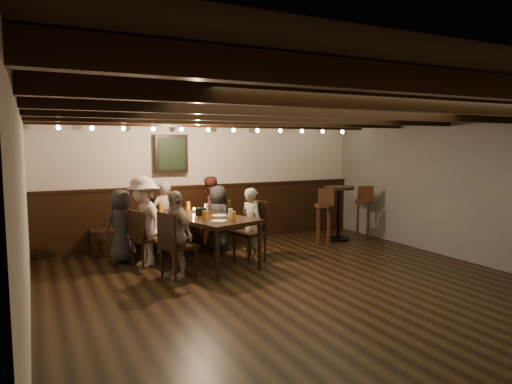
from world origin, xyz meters
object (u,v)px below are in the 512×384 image
chair_left_far (178,257)px  high_top_table (339,205)px  person_left_far (175,235)px  bar_stool_right (363,219)px  person_left_near (144,221)px  person_right_near (218,218)px  person_bench_right (209,211)px  chair_right_near (217,236)px  bar_stool_left (324,223)px  person_right_far (252,224)px  person_bench_centre (164,217)px  dining_table (199,219)px  chair_left_near (146,249)px  person_bench_left (121,226)px  chair_right_far (251,242)px

chair_left_far → high_top_table: high_top_table is taller
person_left_far → bar_stool_right: 4.31m
person_left_near → high_top_table: 3.97m
person_right_near → person_bench_right: bearing=-18.4°
chair_right_near → bar_stool_left: 2.10m
person_left_near → person_right_far: person_left_near is taller
person_bench_right → bar_stool_left: bearing=139.4°
person_bench_centre → person_left_far: 1.68m
dining_table → person_right_near: bearing=31.0°
dining_table → bar_stool_left: (2.61, 0.25, -0.31)m
chair_left_far → person_left_far: (-0.03, -0.01, 0.34)m
chair_left_far → bar_stool_left: 3.29m
person_right_near → bar_stool_right: size_ratio=1.08×
chair_left_near → person_bench_centre: size_ratio=0.70×
chair_left_far → person_right_far: 1.50m
person_left_near → bar_stool_left: size_ratio=1.30×
person_left_near → bar_stool_right: bearing=74.1°
person_bench_right → person_bench_centre: bearing=-9.5°
chair_left_far → high_top_table: size_ratio=0.89×
person_bench_left → person_left_near: person_left_near is taller
person_right_near → chair_right_far: bearing=178.1°
chair_left_far → bar_stool_left: bearing=88.6°
dining_table → chair_right_near: chair_right_near is taller
chair_right_near → person_left_near: person_left_near is taller
high_top_table → bar_stool_right: bearing=-17.4°
high_top_table → chair_left_far: bearing=-163.4°
person_bench_centre → person_right_near: person_bench_centre is taller
person_left_far → bar_stool_left: person_left_far is taller
chair_left_far → bar_stool_left: size_ratio=0.88×
person_left_far → person_right_far: (1.43, 0.44, -0.03)m
dining_table → high_top_table: high_top_table is taller
person_bench_left → person_left_far: 1.36m
chair_left_near → person_bench_centre: bearing=129.8°
bar_stool_right → person_bench_right: bearing=-171.5°
person_right_far → bar_stool_right: size_ratio=1.10×
chair_right_far → person_bench_right: person_bench_right is taller
chair_right_near → high_top_table: (2.56, -0.19, 0.43)m
chair_right_near → person_right_far: size_ratio=0.76×
person_right_near → person_right_far: size_ratio=0.98×
bar_stool_left → person_bench_right: bearing=176.2°
chair_left_near → person_bench_right: bearing=105.5°
person_right_far → bar_stool_right: 2.81m
chair_right_near → person_bench_right: bearing=-21.9°
chair_left_near → bar_stool_left: bar_stool_left is taller
high_top_table → person_bench_left: bearing=178.0°
person_bench_centre → bar_stool_right: bearing=152.7°
chair_right_far → bar_stool_right: 2.84m
person_bench_left → bar_stool_right: size_ratio=1.09×
person_bench_left → person_left_far: person_left_far is taller
person_left_far → bar_stool_right: (4.20, 0.95, -0.23)m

